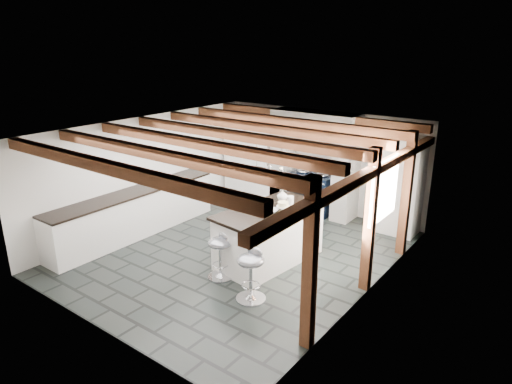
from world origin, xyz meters
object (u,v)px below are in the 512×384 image
Objects in this scene: range_cooker at (312,192)px; kitchen_island at (269,235)px; bar_stool_far at (221,250)px; bar_stool_near at (251,268)px.

kitchen_island is (0.65, -2.62, 0.04)m from range_cooker.
range_cooker is at bearing 114.81° from bar_stool_far.
kitchen_island reaches higher than bar_stool_far.
bar_stool_near is (0.53, -1.22, 0.03)m from kitchen_island.
bar_stool_far is (-0.29, -0.98, -0.00)m from kitchen_island.
kitchen_island is at bearing 117.87° from bar_stool_near.
range_cooker is 3.61m from bar_stool_far.
kitchen_island is 2.46× the size of bar_stool_near.
kitchen_island is 1.02m from bar_stool_far.
range_cooker is 4.02m from bar_stool_near.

